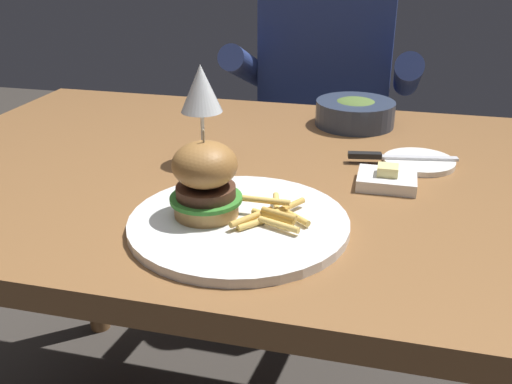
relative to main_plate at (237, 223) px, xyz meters
The scene contains 10 objects.
dining_table 0.25m from the main_plate, 89.43° to the left, with size 1.37×0.86×0.74m.
main_plate is the anchor object (origin of this frame).
burger_sandwich 0.08m from the main_plate, behind, with size 0.10×0.10×0.13m.
fries_pile 0.05m from the main_plate, ahead, with size 0.11×0.12×0.03m.
wine_glass 0.29m from the main_plate, 119.33° to the left, with size 0.07×0.07×0.18m.
bread_plate 0.40m from the main_plate, 51.11° to the left, with size 0.13×0.13×0.01m, color white.
table_knife 0.37m from the main_plate, 56.18° to the left, with size 0.20×0.05×0.01m.
butter_dish 0.28m from the main_plate, 45.13° to the left, with size 0.10×0.08×0.04m.
soup_bowl 0.54m from the main_plate, 77.20° to the left, with size 0.17×0.17×0.06m.
diner_person 0.96m from the main_plate, 89.60° to the left, with size 0.51×0.36×1.18m.
Camera 1 is at (0.20, -0.92, 1.12)m, focal length 40.00 mm.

